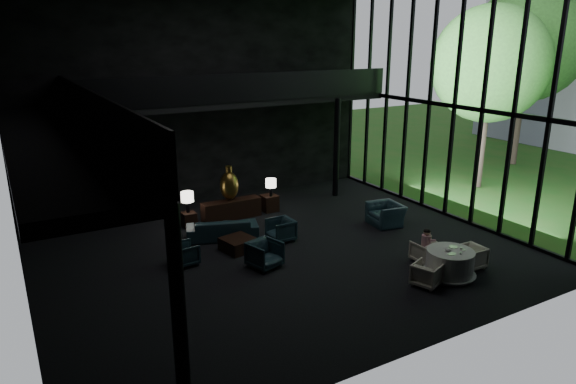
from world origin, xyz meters
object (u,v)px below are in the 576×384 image
dining_chair_east (470,257)px  dining_chair_west (427,275)px  table_lamp_right (271,184)px  lounge_armchair_west (185,254)px  coffee_table (238,244)px  dining_table (449,265)px  lounge_armchair_east (281,229)px  console (231,209)px  side_table_right (269,203)px  dining_chair_north (425,252)px  bronze_urn (229,185)px  table_lamp_left (187,198)px  side_table_left (189,219)px  window_armchair (386,210)px  child (426,238)px  lounge_armchair_south (265,252)px  sofa (222,224)px

dining_chair_east → dining_chair_west: size_ratio=1.08×
table_lamp_right → lounge_armchair_west: bearing=-146.4°
coffee_table → dining_table: 6.23m
lounge_armchair_east → console: bearing=-169.7°
side_table_right → lounge_armchair_east: 3.00m
dining_chair_north → lounge_armchair_east: bearing=-51.4°
bronze_urn → table_lamp_left: 1.61m
bronze_urn → dining_chair_north: bearing=-61.8°
lounge_armchair_west → side_table_right: bearing=-60.2°
side_table_left → dining_chair_north: 7.99m
lounge_armchair_west → window_armchair: 7.20m
console → dining_chair_north: (3.40, -6.23, -0.04)m
window_armchair → dining_table: 4.17m
child → bronze_urn: bearing=-62.2°
side_table_right → lounge_armchair_south: (-2.43, -4.32, 0.16)m
bronze_urn → dining_chair_west: size_ratio=2.01×
console → side_table_left: console is taller
window_armchair → dining_chair_west: 4.62m
console → side_table_right: console is taller
sofa → dining_chair_north: 6.41m
bronze_urn → sofa: bronze_urn is taller
lounge_armchair_west → lounge_armchair_south: 2.33m
console → lounge_armchair_east: 2.77m
table_lamp_left → dining_chair_north: size_ratio=1.19×
console → table_lamp_right: bearing=-1.3°
bronze_urn → sofa: 2.14m
bronze_urn → side_table_left: bearing=-175.6°
console → window_armchair: (4.43, -3.26, 0.20)m
lounge_armchair_east → window_armchair: (3.90, -0.54, 0.14)m
console → side_table_left: 1.60m
dining_chair_west → child: 1.56m
lounge_armchair_south → dining_chair_north: 4.68m
dining_chair_north → dining_table: bearing=84.0°
console → dining_chair_north: console is taller
table_lamp_right → child: (1.77, -6.24, -0.35)m
lounge_armchair_south → dining_chair_west: (3.19, -3.14, -0.16)m
side_table_left → lounge_armchair_west: lounge_armchair_west is taller
bronze_urn → dining_chair_north: 7.26m
coffee_table → dining_table: size_ratio=0.62×
bronze_urn → table_lamp_right: bronze_urn is taller
dining_chair_east → window_armchair: bearing=178.6°
dining_table → table_lamp_right: bearing=103.3°
table_lamp_left → dining_chair_west: 8.45m
side_table_right → table_lamp_right: size_ratio=0.91×
lounge_armchair_south → coffee_table: 1.51m
window_armchair → child: 3.21m
side_table_right → sofa: bearing=-147.3°
table_lamp_right → dining_table: (1.70, -7.23, -0.77)m
bronze_urn → lounge_armchair_west: bronze_urn is taller
window_armchair → coffee_table: window_armchair is taller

